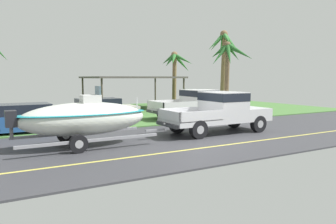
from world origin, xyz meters
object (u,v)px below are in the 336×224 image
(parked_sedan_near, at_px, (26,119))
(carport_awning, at_px, (132,78))
(palm_tree_mid, at_px, (228,59))
(boat_on_trailer, at_px, (84,118))
(pickup_truck_towing, at_px, (222,110))
(parked_sedan_far, at_px, (101,110))
(palm_tree_near_right, at_px, (224,51))
(parked_pickup_background, at_px, (198,102))
(palm_tree_near_left, at_px, (175,65))

(parked_sedan_near, bearing_deg, carport_awning, 41.86)
(palm_tree_mid, bearing_deg, boat_on_trailer, -155.60)
(pickup_truck_towing, distance_m, carport_awning, 12.67)
(pickup_truck_towing, distance_m, parked_sedan_far, 7.73)
(carport_awning, xyz_separation_m, palm_tree_near_right, (6.64, -3.53, 2.15))
(pickup_truck_towing, distance_m, palm_tree_near_right, 12.25)
(palm_tree_near_right, bearing_deg, palm_tree_mid, -126.31)
(pickup_truck_towing, bearing_deg, palm_tree_near_right, 50.51)
(parked_pickup_background, height_order, palm_tree_mid, palm_tree_mid)
(palm_tree_mid, bearing_deg, palm_tree_near_right, 53.69)
(carport_awning, bearing_deg, palm_tree_mid, -63.41)
(parked_sedan_far, bearing_deg, pickup_truck_towing, -60.45)
(pickup_truck_towing, relative_size, palm_tree_near_left, 1.13)
(boat_on_trailer, xyz_separation_m, palm_tree_near_left, (11.64, 12.72, 2.62))
(parked_pickup_background, distance_m, parked_sedan_near, 10.35)
(pickup_truck_towing, relative_size, parked_pickup_background, 0.95)
(pickup_truck_towing, distance_m, parked_sedan_near, 9.37)
(boat_on_trailer, xyz_separation_m, carport_awning, (7.44, 12.55, 1.51))
(palm_tree_near_left, bearing_deg, parked_pickup_background, -110.49)
(pickup_truck_towing, height_order, parked_sedan_near, pickup_truck_towing)
(parked_pickup_background, relative_size, carport_awning, 0.80)
(boat_on_trailer, xyz_separation_m, parked_sedan_near, (-1.56, 4.49, -0.40))
(parked_sedan_near, relative_size, palm_tree_mid, 0.90)
(palm_tree_near_right, bearing_deg, boat_on_trailer, -147.36)
(pickup_truck_towing, relative_size, parked_sedan_near, 1.23)
(parked_sedan_near, xyz_separation_m, palm_tree_near_left, (13.20, 8.23, 3.01))
(palm_tree_near_left, bearing_deg, palm_tree_near_right, -56.52)
(boat_on_trailer, xyz_separation_m, parked_pickup_background, (8.76, 5.03, -0.04))
(boat_on_trailer, relative_size, parked_pickup_background, 1.06)
(carport_awning, bearing_deg, parked_pickup_background, -80.03)
(palm_tree_near_left, height_order, palm_tree_near_right, palm_tree_near_right)
(boat_on_trailer, height_order, parked_sedan_far, boat_on_trailer)
(parked_pickup_background, bearing_deg, palm_tree_near_right, 36.87)
(palm_tree_mid, bearing_deg, parked_sedan_far, 168.84)
(pickup_truck_towing, bearing_deg, parked_sedan_far, 119.55)
(pickup_truck_towing, xyz_separation_m, carport_awning, (0.79, 12.55, 1.52))
(parked_sedan_far, bearing_deg, palm_tree_near_right, 11.57)
(parked_pickup_background, bearing_deg, parked_sedan_far, 164.07)
(parked_sedan_far, height_order, palm_tree_near_left, palm_tree_near_left)
(parked_pickup_background, bearing_deg, parked_sedan_near, -176.99)
(carport_awning, bearing_deg, parked_sedan_far, -128.25)
(pickup_truck_towing, bearing_deg, carport_awning, 86.40)
(carport_awning, relative_size, palm_tree_near_left, 1.49)
(boat_on_trailer, height_order, carport_awning, carport_awning)
(parked_sedan_far, height_order, palm_tree_mid, palm_tree_mid)
(carport_awning, relative_size, palm_tree_near_right, 1.14)
(parked_sedan_far, xyz_separation_m, palm_tree_near_right, (11.24, 2.30, 4.06))
(carport_awning, distance_m, palm_tree_mid, 8.46)
(parked_sedan_far, xyz_separation_m, palm_tree_mid, (8.34, -1.65, 3.16))
(boat_on_trailer, distance_m, palm_tree_mid, 12.59)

